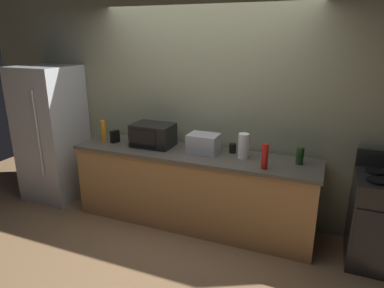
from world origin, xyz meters
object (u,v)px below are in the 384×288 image
Objects in this scene: paper_towel_roll at (244,146)px; mug_black at (233,148)px; stove_range at (384,221)px; bottle_hot_sauce at (265,156)px; cordless_phone at (115,137)px; bottle_wine at (300,156)px; microwave at (153,135)px; toaster_oven at (204,143)px; refrigerator at (52,134)px; bottle_dish_soap at (103,131)px.

paper_towel_roll is 0.21m from mug_black.
stove_range is 1.29m from bottle_hot_sauce.
cordless_phone is (-3.03, -0.01, 0.51)m from stove_range.
bottle_wine is at bearing 39.94° from bottle_hot_sauce.
microwave is 1.41× the size of toaster_oven.
refrigerator is 12.00× the size of cordless_phone.
microwave is 1.78× the size of bottle_dish_soap.
paper_towel_roll is (2.63, 0.05, 0.13)m from refrigerator.
microwave is 0.51m from cordless_phone.
toaster_oven is at bearing 1.59° from refrigerator.
bottle_hot_sauce is (2.90, -0.18, 0.13)m from refrigerator.
microwave is 1.78× the size of paper_towel_roll.
bottle_wine is at bearing 1.15° from microwave.
microwave is 1.69m from bottle_wine.
bottle_wine is at bearing 1.19° from toaster_oven.
toaster_oven is (0.64, 0.01, -0.03)m from microwave.
bottle_dish_soap reaches higher than bottle_hot_sauce.
toaster_oven is 2.27× the size of cordless_phone.
stove_range is at bearing -2.03° from paper_towel_roll.
microwave is at bearing 6.75° from bottle_dish_soap.
mug_black is (1.61, 0.20, -0.08)m from bottle_dish_soap.
mug_black is (0.95, 0.12, -0.08)m from microwave.
cordless_phone reaches higher than mug_black.
bottle_hot_sauce reaches higher than toaster_oven.
cordless_phone is at bearing -177.66° from bottle_wine.
paper_towel_roll is 1.00× the size of bottle_dish_soap.
toaster_oven is at bearing 3.96° from bottle_dish_soap.
stove_range is at bearing -1.83° from toaster_oven.
bottle_wine is 1.66× the size of mug_black.
cordless_phone is at bearing 174.77° from bottle_hot_sauce.
refrigerator is 3.75× the size of microwave.
toaster_oven is at bearing -161.31° from mug_black.
bottle_wine is (2.19, 0.09, 0.02)m from cordless_phone.
microwave and bottle_dish_soap have the same top height.
refrigerator is 0.88m from bottle_dish_soap.
bottle_wine is (3.22, 0.08, 0.09)m from refrigerator.
bottle_wine is at bearing 2.72° from bottle_dish_soap.
stove_range is 1.96m from toaster_oven.
mug_black is (-1.57, 0.17, 0.49)m from stove_range.
bottle_dish_soap reaches higher than stove_range.
refrigerator reaches higher than bottle_wine.
microwave is at bearing -172.95° from mug_black.
toaster_oven is (-1.88, 0.06, 0.54)m from stove_range.
microwave is at bearing -178.91° from toaster_oven.
refrigerator is at bearing -157.60° from cordless_phone.
mug_black is (-0.15, 0.12, -0.08)m from paper_towel_roll.
microwave reaches higher than stove_range.
bottle_wine is (1.05, 0.02, -0.01)m from toaster_oven.
bottle_hot_sauce is at bearing -18.04° from toaster_oven.
refrigerator reaches higher than toaster_oven.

